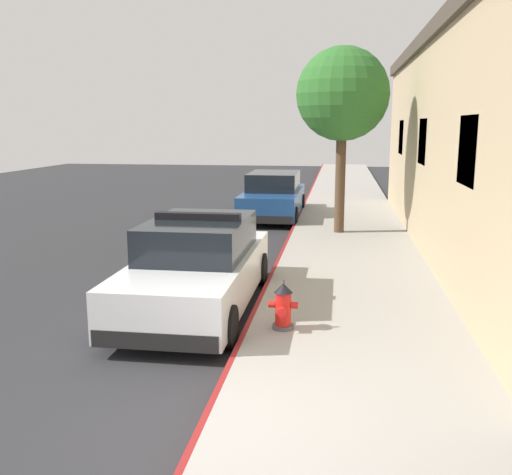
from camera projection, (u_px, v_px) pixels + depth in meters
name	position (u px, v px, depth m)	size (l,w,h in m)	color
ground_plane	(135.00, 242.00, 16.18)	(33.56, 60.00, 0.20)	#2B2B2D
sidewalk_pavement	(351.00, 242.00, 15.30)	(3.25, 60.00, 0.16)	#9E9991
curb_painted_edge	(288.00, 241.00, 15.53)	(0.08, 60.00, 0.16)	maroon
police_cruiser	(198.00, 267.00, 9.92)	(1.94, 4.84, 1.68)	white
parked_car_silver_ahead	(273.00, 196.00, 19.73)	(1.94, 4.84, 1.56)	navy
fire_hydrant	(283.00, 306.00, 8.52)	(0.44, 0.40, 0.76)	#4C4C51
street_tree	(343.00, 95.00, 15.63)	(2.55, 2.55, 5.11)	brown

